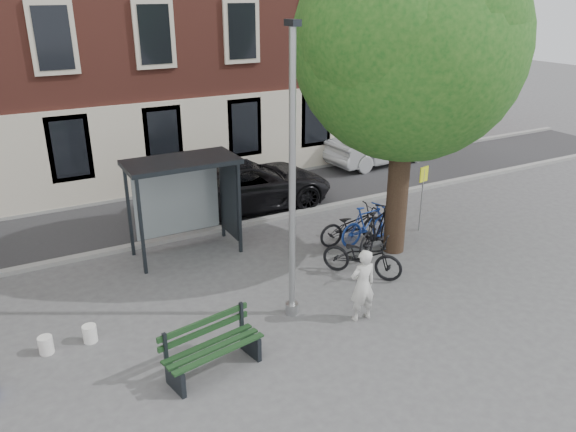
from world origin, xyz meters
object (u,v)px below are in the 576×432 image
at_px(bike_d, 377,230).
at_px(car_dark, 247,184).
at_px(bus_shelter, 196,182).
at_px(painter, 363,285).
at_px(bike_b, 367,224).
at_px(notice_sign, 423,185).
at_px(car_silver, 381,144).
at_px(bench, 212,350).
at_px(bike_c, 362,256).
at_px(lamppost, 292,194).
at_px(bike_a, 352,225).

relative_size(bike_d, car_dark, 0.37).
xyz_separation_m(bus_shelter, painter, (1.81, -5.01, -1.10)).
xyz_separation_m(bike_b, notice_sign, (1.85, -0.07, 0.87)).
height_order(car_silver, notice_sign, notice_sign).
xyz_separation_m(bench, car_silver, (11.01, 9.38, 0.34)).
bearing_deg(notice_sign, bike_c, -165.90).
bearing_deg(bike_c, bike_d, 0.87).
distance_m(lamppost, bus_shelter, 4.24).
bearing_deg(bench, bike_b, 18.39).
xyz_separation_m(bus_shelter, car_dark, (2.51, 2.30, -1.15)).
height_order(bus_shelter, painter, bus_shelter).
height_order(painter, bike_b, painter).
bearing_deg(bike_a, lamppost, 130.11).
distance_m(bench, notice_sign, 8.47).
bearing_deg(bike_b, bench, 112.99).
height_order(bus_shelter, bench, bus_shelter).
bearing_deg(bike_c, painter, -163.81).
xyz_separation_m(bench, bike_b, (5.91, 3.31, 0.11)).
height_order(lamppost, painter, lamppost).
height_order(bike_c, notice_sign, notice_sign).
bearing_deg(car_silver, bike_d, 137.71).
height_order(bench, bike_a, bike_a).
xyz_separation_m(lamppost, car_dark, (1.90, 6.40, -2.01)).
xyz_separation_m(car_dark, car_silver, (6.86, 1.94, 0.02)).
relative_size(bench, bike_d, 0.96).
relative_size(bus_shelter, bench, 1.44).
bearing_deg(car_dark, notice_sign, -137.07).
bearing_deg(painter, car_dark, -92.48).
height_order(painter, notice_sign, notice_sign).
xyz_separation_m(lamppost, bike_c, (2.38, 0.72, -2.25)).
relative_size(bike_c, car_silver, 0.42).
bearing_deg(car_silver, bike_c, 135.74).
bearing_deg(bike_d, bike_a, -8.67).
distance_m(bench, bike_c, 4.95).
distance_m(car_dark, notice_sign, 5.58).
bearing_deg(bus_shelter, notice_sign, -17.22).
distance_m(lamppost, painter, 2.48).
bearing_deg(notice_sign, car_silver, 50.88).
relative_size(bench, notice_sign, 1.01).
xyz_separation_m(bench, bike_a, (5.52, 3.48, 0.08)).
bearing_deg(bike_d, notice_sign, -101.75).
distance_m(bike_c, car_dark, 5.71).
bearing_deg(bike_c, car_silver, 12.09).
xyz_separation_m(lamppost, bus_shelter, (-0.61, 4.11, -0.87)).
height_order(lamppost, bus_shelter, lamppost).
relative_size(lamppost, bike_d, 2.95).
xyz_separation_m(painter, bike_b, (2.46, 3.18, -0.26)).
relative_size(painter, bench, 0.82).
bearing_deg(bike_a, bike_b, -110.37).
bearing_deg(bike_b, bike_c, 134.19).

